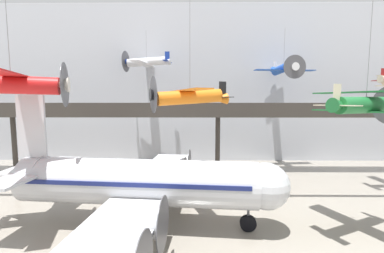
{
  "coord_description": "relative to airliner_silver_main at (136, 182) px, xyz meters",
  "views": [
    {
      "loc": [
        -3.44,
        -11.22,
        10.26
      ],
      "look_at": [
        -3.65,
        11.55,
        7.97
      ],
      "focal_mm": 24.0,
      "sensor_mm": 36.0,
      "label": 1
    }
  ],
  "objects": [
    {
      "name": "suspended_plane_blue_trainer",
      "position": [
        18.14,
        19.11,
        11.44
      ],
      "size": [
        9.17,
        7.49,
        7.68
      ],
      "rotation": [
        0.0,
        0.0,
        4.82
      ],
      "color": "#1E4CAD"
    },
    {
      "name": "suspended_plane_orange_highwing",
      "position": [
        4.35,
        3.25,
        6.97
      ],
      "size": [
        7.67,
        8.97,
        11.55
      ],
      "rotation": [
        0.0,
        0.0,
        3.49
      ],
      "color": "orange"
    },
    {
      "name": "suspended_plane_white_twin",
      "position": [
        -2.68,
        20.3,
        12.54
      ],
      "size": [
        7.53,
        9.2,
        6.19
      ],
      "rotation": [
        0.0,
        0.0,
        3.01
      ],
      "color": "silver"
    },
    {
      "name": "mezzanine_walkway",
      "position": [
        8.19,
        16.29,
        4.64
      ],
      "size": [
        110.0,
        3.2,
        9.98
      ],
      "color": "#38332D",
      "rests_on": "ground"
    },
    {
      "name": "hangar_back_wall",
      "position": [
        8.19,
        24.83,
        9.43
      ],
      "size": [
        140.0,
        3.0,
        26.21
      ],
      "color": "silver",
      "rests_on": "ground"
    },
    {
      "name": "suspended_plane_green_biplane",
      "position": [
        17.09,
        -1.57,
        6.32
      ],
      "size": [
        7.37,
        8.4,
        12.3
      ],
      "rotation": [
        0.0,
        0.0,
        0.44
      ],
      "color": "#1E6B33"
    },
    {
      "name": "airliner_silver_main",
      "position": [
        0.0,
        0.0,
        0.0
      ],
      "size": [
        24.83,
        28.42,
        10.74
      ],
      "rotation": [
        0.0,
        0.0,
        -0.09
      ],
      "color": "silver",
      "rests_on": "ground"
    },
    {
      "name": "suspended_plane_red_highwing",
      "position": [
        -8.95,
        -0.95,
        7.83
      ],
      "size": [
        8.34,
        9.9,
        11.02
      ],
      "rotation": [
        0.0,
        0.0,
        0.29
      ],
      "color": "red"
    }
  ]
}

